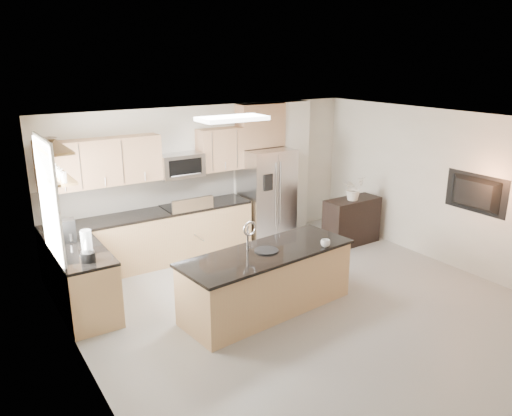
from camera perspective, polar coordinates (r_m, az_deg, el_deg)
floor at (r=7.10m, az=7.08°, el=-12.00°), size 6.50×6.50×0.00m
ceiling at (r=6.28m, az=7.94°, el=9.25°), size 6.00×6.50×0.02m
wall_back at (r=9.20m, az=-5.62°, el=3.51°), size 6.00×0.02×2.60m
wall_left at (r=5.29m, az=-18.57°, el=-7.67°), size 0.02×6.50×2.60m
wall_right at (r=8.75m, az=22.74°, el=1.56°), size 0.02×6.50×2.60m
back_counter at (r=8.68m, az=-11.70°, el=-3.30°), size 3.55×0.66×1.44m
left_counter at (r=7.34m, az=-19.22°, el=-7.86°), size 0.66×1.50×0.92m
range at (r=8.89m, az=-7.93°, el=-2.60°), size 0.76×0.64×1.14m
upper_cabinets at (r=8.43m, az=-13.12°, el=5.58°), size 3.50×0.33×0.75m
microwave at (r=8.69m, az=-8.59°, el=4.84°), size 0.76×0.40×0.40m
refrigerator at (r=9.50m, az=1.18°, el=1.48°), size 0.92×0.78×1.78m
partition_column at (r=10.01m, az=4.10°, el=4.65°), size 0.60×0.30×2.60m
window at (r=6.90m, az=-22.59°, el=0.72°), size 0.04×1.15×1.65m
shelf_lower at (r=6.94m, az=-22.00°, el=3.45°), size 0.30×1.20×0.04m
shelf_upper at (r=6.87m, az=-22.33°, el=6.44°), size 0.30×1.20×0.04m
ceiling_fixture at (r=7.36m, az=-2.73°, el=10.18°), size 1.00×0.50×0.06m
island at (r=7.01m, az=1.28°, el=-8.26°), size 2.60×1.17×1.30m
credenza at (r=9.60m, az=10.86°, el=-1.49°), size 1.11×0.49×0.88m
cup at (r=7.04m, az=7.94°, el=-4.01°), size 0.14×0.14×0.11m
platter at (r=6.84m, az=1.21°, el=-4.89°), size 0.43×0.43×0.02m
blender at (r=6.67m, az=-18.74°, el=-4.36°), size 0.18×0.18×0.42m
kettle at (r=6.92m, az=-18.79°, el=-4.18°), size 0.21×0.21×0.26m
coffee_maker at (r=7.49m, az=-20.58°, el=-2.45°), size 0.20×0.23×0.32m
bowl at (r=7.16m, az=-22.86°, el=7.22°), size 0.42×0.42×0.08m
flower_vase at (r=9.33m, az=11.11°, el=2.88°), size 0.67×0.60×0.66m
television at (r=8.56m, az=23.51°, el=1.49°), size 0.14×1.08×0.62m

